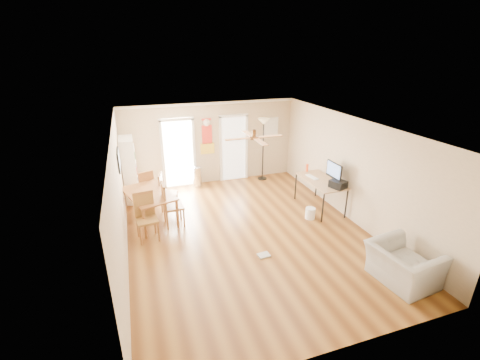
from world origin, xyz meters
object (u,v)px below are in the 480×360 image
object	(u,v)px
dining_table	(150,207)
dining_chair_right_a	(169,192)
bookshelf	(129,170)
wastebasket_a	(310,213)
armchair	(403,265)
dining_chair_far	(145,187)
dining_chair_near	(147,218)
computer_desk	(319,194)
trash_can	(197,177)
printer	(338,184)
dining_chair_right_b	(173,204)
torchiere_lamp	(263,150)

from	to	relation	value
dining_table	dining_chair_right_a	size ratio (longest dim) A/B	1.51
bookshelf	wastebasket_a	size ratio (longest dim) A/B	6.32
dining_table	armchair	bearing A→B (deg)	-42.46
bookshelf	dining_chair_far	bearing A→B (deg)	-43.01
dining_chair_near	computer_desk	world-z (taller)	dining_chair_near
trash_can	armchair	distance (m)	6.40
computer_desk	printer	distance (m)	0.79
wastebasket_a	dining_chair_right_a	bearing A→B (deg)	153.56
dining_chair_near	computer_desk	xyz separation A→B (m)	(4.58, 0.15, -0.14)
bookshelf	printer	bearing A→B (deg)	-20.21
dining_chair_right_b	computer_desk	size ratio (longest dim) A/B	0.73
dining_table	wastebasket_a	distance (m)	4.12
dining_chair_right_a	bookshelf	bearing A→B (deg)	58.96
dining_chair_right_a	dining_chair_right_b	distance (m)	0.88
trash_can	computer_desk	world-z (taller)	computer_desk
dining_chair_near	torchiere_lamp	world-z (taller)	torchiere_lamp
dining_chair_right_b	armchair	size ratio (longest dim) A/B	1.00
computer_desk	wastebasket_a	bearing A→B (deg)	-138.55
dining_table	dining_chair_far	distance (m)	1.04
bookshelf	computer_desk	bearing A→B (deg)	-15.45
dining_table	computer_desk	bearing A→B (deg)	-9.23
computer_desk	armchair	size ratio (longest dim) A/B	1.36
bookshelf	dining_chair_far	xyz separation A→B (m)	(0.35, -0.44, -0.41)
dining_chair_far	armchair	world-z (taller)	dining_chair_far
printer	computer_desk	bearing A→B (deg)	83.59
bookshelf	torchiere_lamp	size ratio (longest dim) A/B	0.90
dining_chair_far	dining_chair_right_b	bearing A→B (deg)	94.74
armchair	bookshelf	bearing A→B (deg)	34.79
dining_chair_far	printer	world-z (taller)	dining_chair_far
dining_chair_near	armchair	xyz separation A→B (m)	(4.42, -3.06, -0.19)
dining_chair_right_b	wastebasket_a	xyz separation A→B (m)	(3.39, -0.81, -0.42)
bookshelf	dining_table	world-z (taller)	bookshelf
dining_table	trash_can	xyz separation A→B (m)	(1.60, 1.87, -0.07)
dining_chair_far	armchair	distance (m)	6.61
dining_chair_far	torchiere_lamp	bearing A→B (deg)	172.84
dining_table	torchiere_lamp	bearing A→B (deg)	25.09
printer	wastebasket_a	xyz separation A→B (m)	(-0.66, 0.11, -0.77)
dining_table	trash_can	size ratio (longest dim) A/B	2.45
dining_chair_right_a	dining_chair_right_b	bearing A→B (deg)	-164.83
armchair	computer_desk	bearing A→B (deg)	-9.11
dining_chair_right_a	armchair	world-z (taller)	dining_chair_right_a
bookshelf	dining_chair_far	size ratio (longest dim) A/B	1.79
dining_chair_right_a	printer	distance (m)	4.45
torchiere_lamp	printer	xyz separation A→B (m)	(0.79, -3.09, -0.10)
torchiere_lamp	computer_desk	world-z (taller)	torchiere_lamp
bookshelf	computer_desk	distance (m)	5.36
dining_chair_right_b	dining_chair_far	xyz separation A→B (m)	(-0.60, 1.42, -0.05)
trash_can	torchiere_lamp	size ratio (longest dim) A/B	0.31
trash_can	wastebasket_a	xyz separation A→B (m)	(2.33, -3.06, -0.17)
dining_chair_near	printer	world-z (taller)	dining_chair_near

